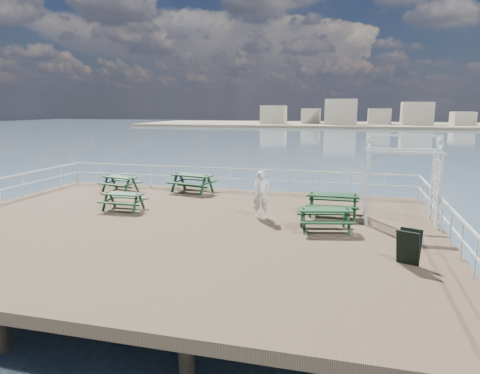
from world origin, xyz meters
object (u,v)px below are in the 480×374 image
picnic_table_d (123,198)px  picnic_table_e (325,215)px  picnic_table_b (192,179)px  person (261,194)px  picnic_table_a (120,181)px  trellis_arbor (401,184)px  picnic_table_c (333,200)px

picnic_table_d → picnic_table_e: size_ratio=0.80×
picnic_table_b → person: bearing=-30.5°
picnic_table_a → person: (7.80, -3.27, 0.35)m
picnic_table_a → person: size_ratio=1.12×
picnic_table_b → trellis_arbor: bearing=-7.7°
trellis_arbor → person: size_ratio=1.78×
picnic_table_a → picnic_table_c: size_ratio=1.03×
picnic_table_a → trellis_arbor: 13.05m
picnic_table_c → picnic_table_d: bearing=-171.5°
picnic_table_a → picnic_table_c: (10.39, -2.27, 0.07)m
picnic_table_b → picnic_table_c: (6.89, -3.05, -0.02)m
trellis_arbor → picnic_table_a: bearing=167.4°
picnic_table_b → trellis_arbor: trellis_arbor is taller
picnic_table_d → trellis_arbor: 10.64m
picnic_table_a → picnic_table_b: bearing=26.5°
trellis_arbor → person: (-4.94, -0.60, -0.51)m
picnic_table_a → person: bearing=-8.8°
picnic_table_b → picnic_table_a: bearing=-154.7°
picnic_table_e → person: 2.71m
picnic_table_d → person: bearing=2.7°
picnic_table_c → picnic_table_d: 8.31m
picnic_table_d → trellis_arbor: (10.57, 0.83, 0.90)m
picnic_table_e → trellis_arbor: bearing=22.1°
picnic_table_b → picnic_table_e: 8.50m
picnic_table_b → picnic_table_e: picnic_table_b is taller
picnic_table_d → picnic_table_b: bearing=73.1°
picnic_table_a → trellis_arbor: bearing=2.1°
picnic_table_c → picnic_table_b: bearing=156.1°
picnic_table_d → picnic_table_e: bearing=-6.2°
picnic_table_e → picnic_table_a: bearing=143.8°
picnic_table_a → picnic_table_d: 4.12m
picnic_table_b → picnic_table_e: size_ratio=1.14×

